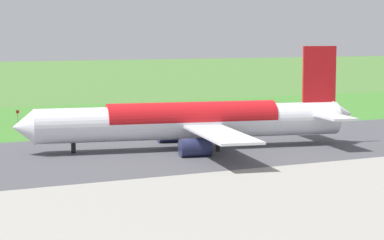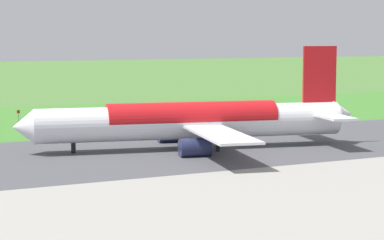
# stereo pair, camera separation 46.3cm
# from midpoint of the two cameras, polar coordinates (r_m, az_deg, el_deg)

# --- Properties ---
(ground_plane) EXTENTS (800.00, 800.00, 0.00)m
(ground_plane) POSITION_cam_midpoint_polar(r_m,az_deg,el_deg) (117.15, 1.57, -2.09)
(ground_plane) COLOR #477233
(runway_asphalt) EXTENTS (600.00, 38.20, 0.06)m
(runway_asphalt) POSITION_cam_midpoint_polar(r_m,az_deg,el_deg) (117.15, 1.57, -2.08)
(runway_asphalt) COLOR #47474C
(runway_asphalt) RESTS_ON ground
(grass_verge_foreground) EXTENTS (600.00, 80.00, 0.04)m
(grass_verge_foreground) POSITION_cam_midpoint_polar(r_m,az_deg,el_deg) (152.38, -5.18, -0.11)
(grass_verge_foreground) COLOR #3C782B
(grass_verge_foreground) RESTS_ON ground
(airliner_main) EXTENTS (53.83, 44.32, 15.88)m
(airliner_main) POSITION_cam_midpoint_polar(r_m,az_deg,el_deg) (114.97, 0.07, -0.07)
(airliner_main) COLOR white
(airliner_main) RESTS_ON ground
(no_stopping_sign) EXTENTS (0.60, 0.10, 2.99)m
(no_stopping_sign) POSITION_cam_midpoint_polar(r_m,az_deg,el_deg) (149.02, -13.27, 0.26)
(no_stopping_sign) COLOR slate
(no_stopping_sign) RESTS_ON ground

